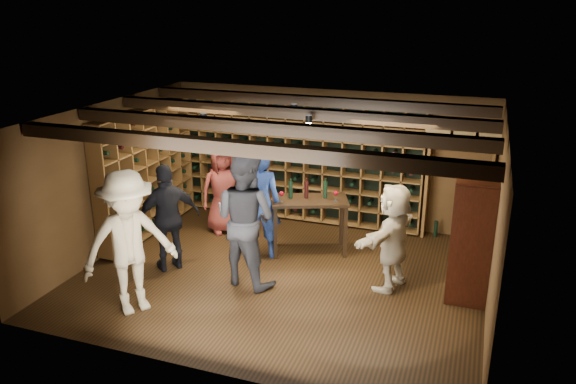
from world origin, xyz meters
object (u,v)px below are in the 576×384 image
(man_blue_shirt, at_px, (260,204))
(display_cabinet, at_px, (471,244))
(guest_khaki, at_px, (129,243))
(guest_woman_black, at_px, (168,218))
(guest_red_floral, at_px, (222,189))
(guest_beige, at_px, (393,237))
(tasting_table, at_px, (309,206))
(man_grey_suit, at_px, (245,219))

(man_blue_shirt, bearing_deg, display_cabinet, 156.22)
(display_cabinet, distance_m, guest_khaki, 4.62)
(guest_woman_black, bearing_deg, guest_red_floral, -142.21)
(display_cabinet, relative_size, guest_red_floral, 1.09)
(guest_red_floral, bearing_deg, guest_beige, -63.65)
(display_cabinet, xyz_separation_m, tasting_table, (-2.57, 0.78, -0.04))
(guest_beige, bearing_deg, man_grey_suit, -56.70)
(display_cabinet, relative_size, tasting_table, 1.27)
(display_cabinet, distance_m, guest_beige, 1.07)
(display_cabinet, xyz_separation_m, man_grey_suit, (-3.13, -0.55, 0.16))
(man_grey_suit, distance_m, guest_red_floral, 2.04)
(man_blue_shirt, bearing_deg, guest_beige, 153.74)
(guest_woman_black, bearing_deg, man_blue_shirt, 169.10)
(guest_woman_black, relative_size, guest_beige, 1.06)
(guest_khaki, bearing_deg, guest_red_floral, 37.47)
(man_blue_shirt, relative_size, guest_red_floral, 1.14)
(guest_woman_black, bearing_deg, tasting_table, 167.29)
(man_blue_shirt, bearing_deg, guest_woman_black, 19.49)
(man_blue_shirt, bearing_deg, guest_khaki, 47.63)
(guest_khaki, bearing_deg, guest_beige, -23.85)
(tasting_table, bearing_deg, guest_beige, -48.50)
(display_cabinet, height_order, guest_woman_black, display_cabinet)
(display_cabinet, xyz_separation_m, man_blue_shirt, (-3.26, 0.34, 0.06))
(man_blue_shirt, distance_m, tasting_table, 0.83)
(display_cabinet, distance_m, guest_red_floral, 4.45)
(display_cabinet, bearing_deg, guest_khaki, -156.95)
(tasting_table, bearing_deg, display_cabinet, -38.38)
(guest_woman_black, distance_m, guest_khaki, 1.29)
(display_cabinet, height_order, guest_beige, display_cabinet)
(tasting_table, bearing_deg, man_blue_shirt, -169.26)
(man_grey_suit, distance_m, guest_beige, 2.15)
(man_blue_shirt, distance_m, guest_woman_black, 1.46)
(guest_khaki, distance_m, tasting_table, 3.09)
(man_blue_shirt, distance_m, man_grey_suit, 0.91)
(man_blue_shirt, height_order, tasting_table, man_blue_shirt)
(guest_red_floral, relative_size, tasting_table, 1.17)
(man_blue_shirt, relative_size, tasting_table, 1.32)
(man_grey_suit, bearing_deg, man_blue_shirt, -68.78)
(guest_woman_black, distance_m, guest_beige, 3.40)
(man_blue_shirt, bearing_deg, guest_red_floral, -53.91)
(guest_woman_black, height_order, tasting_table, guest_woman_black)
(display_cabinet, height_order, man_blue_shirt, man_blue_shirt)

